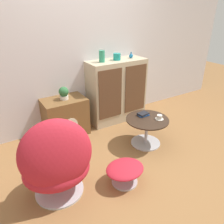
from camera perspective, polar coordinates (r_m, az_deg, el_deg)
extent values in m
plane|color=olive|center=(3.06, 4.46, -12.20)|extent=(12.00, 12.00, 0.00)
cube|color=silver|center=(3.63, -7.92, 16.39)|extent=(6.40, 0.06, 2.60)
cube|color=tan|center=(3.86, 1.20, 5.55)|extent=(1.02, 0.41, 1.08)
cube|color=brown|center=(3.55, -0.40, 4.62)|extent=(0.43, 0.01, 0.82)
cube|color=brown|center=(3.82, 6.15, 6.05)|extent=(0.43, 0.01, 0.82)
cube|color=brown|center=(3.55, -12.08, -1.22)|extent=(0.66, 0.44, 0.60)
cylinder|color=beige|center=(3.39, -10.65, -3.43)|extent=(0.23, 0.01, 0.23)
cylinder|color=#B7B7BC|center=(2.69, -13.48, -19.17)|extent=(0.54, 0.54, 0.02)
cylinder|color=#B7B7BC|center=(2.64, -13.64, -18.05)|extent=(0.06, 0.06, 0.12)
ellipsoid|color=#B21E2D|center=(2.49, -14.21, -14.21)|extent=(0.80, 0.70, 0.34)
ellipsoid|color=#B21E2D|center=(2.21, -14.37, -10.67)|extent=(0.77, 0.54, 0.76)
cylinder|color=#B7B7BC|center=(2.73, 3.30, -17.59)|extent=(0.31, 0.31, 0.02)
cylinder|color=#B7B7BC|center=(2.68, 3.34, -16.41)|extent=(0.04, 0.04, 0.13)
ellipsoid|color=#B21E2D|center=(2.60, 3.40, -14.60)|extent=(0.46, 0.39, 0.09)
cylinder|color=#B7B7BC|center=(3.40, 8.73, -7.89)|extent=(0.44, 0.44, 0.02)
cylinder|color=#B7B7BC|center=(3.30, 8.96, -4.99)|extent=(0.04, 0.04, 0.38)
cylinder|color=#332319|center=(3.20, 9.21, -1.92)|extent=(0.62, 0.62, 0.02)
cylinder|color=#2D8E6B|center=(3.55, -2.65, 14.34)|extent=(0.09, 0.09, 0.18)
cylinder|color=teal|center=(3.70, 1.29, 14.25)|extent=(0.12, 0.12, 0.11)
ellipsoid|color=#196699|center=(3.86, 4.98, 14.38)|extent=(0.07, 0.07, 0.07)
cylinder|color=#196699|center=(3.86, 5.01, 15.07)|extent=(0.02, 0.02, 0.03)
cylinder|color=silver|center=(3.42, -12.37, 3.76)|extent=(0.12, 0.12, 0.06)
sphere|color=#2D6638|center=(3.39, -12.52, 5.22)|extent=(0.15, 0.15, 0.15)
cylinder|color=silver|center=(3.22, 12.24, -1.77)|extent=(0.12, 0.12, 0.01)
cylinder|color=silver|center=(3.21, 12.28, -1.31)|extent=(0.08, 0.08, 0.06)
cube|color=#1E478C|center=(3.28, 8.14, -0.72)|extent=(0.16, 0.12, 0.02)
cube|color=black|center=(3.27, 8.12, -0.41)|extent=(0.17, 0.13, 0.02)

